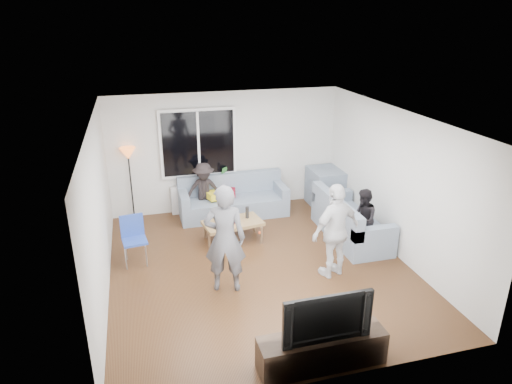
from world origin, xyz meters
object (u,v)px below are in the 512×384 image
object	(u,v)px
sofa_right_section	(351,217)
spectator_right	(363,219)
sofa_back_section	(233,197)
side_chair	(135,241)
floor_lamp	(131,184)
player_left	(225,239)
coffee_table	(233,231)
player_right	(336,231)
tv_console	(322,350)
television	(324,314)
spectator_back	(204,191)

from	to	relation	value
sofa_right_section	spectator_right	distance (m)	0.47
spectator_right	sofa_back_section	bearing A→B (deg)	-120.70
side_chair	floor_lamp	xyz separation A→B (m)	(0.00, 1.96, 0.35)
sofa_right_section	player_left	distance (m)	2.98
coffee_table	spectator_right	size ratio (longest dim) A/B	0.96
sofa_right_section	player_right	distance (m)	1.54
sofa_back_section	floor_lamp	distance (m)	2.15
spectator_right	tv_console	size ratio (longest dim) A/B	0.72
player_right	tv_console	distance (m)	2.27
spectator_right	player_left	bearing A→B (deg)	-59.75
floor_lamp	television	size ratio (longest dim) A/B	1.40
player_left	player_right	size ratio (longest dim) A/B	1.09
floor_lamp	player_right	xyz separation A→B (m)	(3.18, -3.18, 0.03)
sofa_right_section	player_right	xyz separation A→B (m)	(-0.89, -1.19, 0.38)
side_chair	television	bearing A→B (deg)	-63.08
player_right	tv_console	world-z (taller)	player_right
floor_lamp	tv_console	xyz separation A→B (m)	(2.15, -5.12, -0.56)
sofa_back_section	tv_console	size ratio (longest dim) A/B	1.44
floor_lamp	tv_console	bearing A→B (deg)	-67.22
sofa_right_section	player_left	bearing A→B (deg)	112.83
floor_lamp	player_right	distance (m)	4.50
sofa_back_section	spectator_right	world-z (taller)	spectator_right
player_right	coffee_table	bearing A→B (deg)	-68.54
player_right	television	world-z (taller)	player_right
coffee_table	side_chair	distance (m)	1.88
floor_lamp	television	distance (m)	5.56
spectator_back	floor_lamp	bearing A→B (deg)	172.09
floor_lamp	spectator_back	distance (m)	1.52
sofa_back_section	spectator_right	xyz separation A→B (m)	(1.98, -2.09, 0.15)
side_chair	player_right	size ratio (longest dim) A/B	0.53
coffee_table	television	xyz separation A→B (m)	(0.33, -3.57, 0.56)
sofa_back_section	television	distance (m)	4.78
coffee_table	side_chair	bearing A→B (deg)	-167.40
sofa_right_section	television	xyz separation A→B (m)	(-1.92, -3.13, 0.34)
spectator_right	spectator_back	size ratio (longest dim) A/B	0.94
sofa_back_section	floor_lamp	size ratio (longest dim) A/B	1.47
side_chair	player_left	distance (m)	1.85
spectator_right	television	world-z (taller)	spectator_right
player_left	spectator_back	distance (m)	2.83
player_left	television	xyz separation A→B (m)	(0.80, -1.99, -0.12)
television	player_right	bearing A→B (deg)	62.15
sofa_right_section	floor_lamp	bearing A→B (deg)	63.93
player_left	television	size ratio (longest dim) A/B	1.58
television	spectator_right	bearing A→B (deg)	54.45
sofa_back_section	sofa_right_section	world-z (taller)	same
television	sofa_right_section	bearing A→B (deg)	58.49
spectator_right	coffee_table	bearing A→B (deg)	-95.67
sofa_back_section	player_left	bearing A→B (deg)	-104.87
spectator_back	tv_console	bearing A→B (deg)	-77.53
coffee_table	spectator_back	bearing A→B (deg)	105.76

